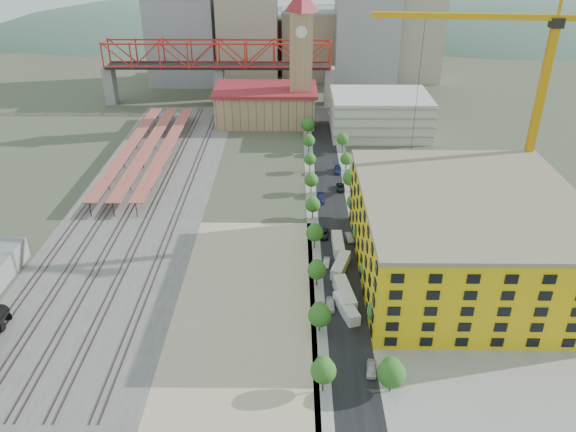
{
  "coord_description": "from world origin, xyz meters",
  "views": [
    {
      "loc": [
        5.49,
        -122.87,
        69.04
      ],
      "look_at": [
        4.34,
        -12.7,
        10.0
      ],
      "focal_mm": 35.0,
      "sensor_mm": 36.0,
      "label": 1
    }
  ],
  "objects_px": {
    "clock_tower": "(301,45)",
    "tower_crane": "(527,80)",
    "site_trailer_b": "(345,294)",
    "car_0": "(330,305)",
    "site_trailer_a": "(346,308)",
    "site_trailer_c": "(341,265)",
    "construction_building": "(466,236)",
    "site_trailer_d": "(338,244)"
  },
  "relations": [
    {
      "from": "clock_tower",
      "to": "tower_crane",
      "type": "relative_size",
      "value": 0.9
    },
    {
      "from": "site_trailer_b",
      "to": "car_0",
      "type": "bearing_deg",
      "value": -145.62
    },
    {
      "from": "clock_tower",
      "to": "site_trailer_b",
      "type": "relative_size",
      "value": 5.1
    },
    {
      "from": "site_trailer_b",
      "to": "car_0",
      "type": "relative_size",
      "value": 2.24
    },
    {
      "from": "clock_tower",
      "to": "site_trailer_a",
      "type": "distance_m",
      "value": 118.05
    },
    {
      "from": "tower_crane",
      "to": "site_trailer_c",
      "type": "height_order",
      "value": "tower_crane"
    },
    {
      "from": "car_0",
      "to": "construction_building",
      "type": "bearing_deg",
      "value": 27.33
    },
    {
      "from": "tower_crane",
      "to": "site_trailer_a",
      "type": "xyz_separation_m",
      "value": [
        -42.97,
        -39.97,
        -34.6
      ]
    },
    {
      "from": "car_0",
      "to": "tower_crane",
      "type": "bearing_deg",
      "value": 43.24
    },
    {
      "from": "site_trailer_b",
      "to": "site_trailer_c",
      "type": "xyz_separation_m",
      "value": [
        0.0,
        10.71,
        -0.14
      ]
    },
    {
      "from": "site_trailer_d",
      "to": "site_trailer_a",
      "type": "bearing_deg",
      "value": -91.03
    },
    {
      "from": "car_0",
      "to": "site_trailer_c",
      "type": "bearing_deg",
      "value": 81.0
    },
    {
      "from": "site_trailer_b",
      "to": "construction_building",
      "type": "bearing_deg",
      "value": 11.61
    },
    {
      "from": "construction_building",
      "to": "site_trailer_b",
      "type": "height_order",
      "value": "construction_building"
    },
    {
      "from": "site_trailer_a",
      "to": "site_trailer_c",
      "type": "height_order",
      "value": "site_trailer_c"
    },
    {
      "from": "construction_building",
      "to": "site_trailer_a",
      "type": "height_order",
      "value": "construction_building"
    },
    {
      "from": "clock_tower",
      "to": "site_trailer_a",
      "type": "xyz_separation_m",
      "value": [
        8.0,
        -114.52,
        -27.48
      ]
    },
    {
      "from": "construction_building",
      "to": "site_trailer_a",
      "type": "xyz_separation_m",
      "value": [
        -26.0,
        -14.53,
        -8.19
      ]
    },
    {
      "from": "construction_building",
      "to": "site_trailer_b",
      "type": "distance_m",
      "value": 28.98
    },
    {
      "from": "site_trailer_b",
      "to": "site_trailer_d",
      "type": "xyz_separation_m",
      "value": [
        0.0,
        19.68,
        -0.13
      ]
    },
    {
      "from": "site_trailer_b",
      "to": "car_0",
      "type": "height_order",
      "value": "site_trailer_b"
    },
    {
      "from": "site_trailer_b",
      "to": "site_trailer_d",
      "type": "height_order",
      "value": "site_trailer_b"
    },
    {
      "from": "construction_building",
      "to": "site_trailer_a",
      "type": "bearing_deg",
      "value": -150.8
    },
    {
      "from": "site_trailer_c",
      "to": "car_0",
      "type": "bearing_deg",
      "value": -84.51
    },
    {
      "from": "site_trailer_b",
      "to": "site_trailer_d",
      "type": "relative_size",
      "value": 1.11
    },
    {
      "from": "tower_crane",
      "to": "site_trailer_a",
      "type": "distance_m",
      "value": 68.13
    },
    {
      "from": "site_trailer_a",
      "to": "site_trailer_c",
      "type": "distance_m",
      "value": 15.27
    },
    {
      "from": "site_trailer_b",
      "to": "car_0",
      "type": "xyz_separation_m",
      "value": [
        -3.0,
        -2.87,
        -0.62
      ]
    },
    {
      "from": "site_trailer_a",
      "to": "car_0",
      "type": "xyz_separation_m",
      "value": [
        -3.0,
        1.69,
        -0.44
      ]
    },
    {
      "from": "site_trailer_c",
      "to": "clock_tower",
      "type": "bearing_deg",
      "value": 112.55
    },
    {
      "from": "car_0",
      "to": "clock_tower",
      "type": "bearing_deg",
      "value": 95.99
    },
    {
      "from": "tower_crane",
      "to": "site_trailer_b",
      "type": "distance_m",
      "value": 65.46
    },
    {
      "from": "site_trailer_a",
      "to": "construction_building",
      "type": "bearing_deg",
      "value": 11.94
    },
    {
      "from": "site_trailer_a",
      "to": "site_trailer_d",
      "type": "distance_m",
      "value": 24.25
    },
    {
      "from": "site_trailer_b",
      "to": "site_trailer_c",
      "type": "height_order",
      "value": "site_trailer_b"
    },
    {
      "from": "site_trailer_a",
      "to": "tower_crane",
      "type": "bearing_deg",
      "value": 25.67
    },
    {
      "from": "tower_crane",
      "to": "site_trailer_b",
      "type": "bearing_deg",
      "value": -140.51
    },
    {
      "from": "tower_crane",
      "to": "site_trailer_c",
      "type": "relative_size",
      "value": 6.32
    },
    {
      "from": "site_trailer_d",
      "to": "car_0",
      "type": "distance_m",
      "value": 22.76
    },
    {
      "from": "site_trailer_b",
      "to": "clock_tower",
      "type": "bearing_deg",
      "value": 84.8
    },
    {
      "from": "site_trailer_d",
      "to": "site_trailer_b",
      "type": "bearing_deg",
      "value": -91.03
    },
    {
      "from": "clock_tower",
      "to": "tower_crane",
      "type": "height_order",
      "value": "tower_crane"
    }
  ]
}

